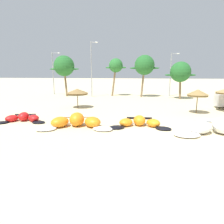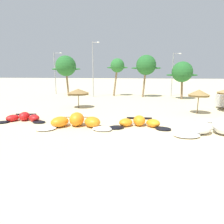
{
  "view_description": "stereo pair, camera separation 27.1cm",
  "coord_description": "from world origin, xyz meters",
  "px_view_note": "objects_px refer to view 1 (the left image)",
  "views": [
    {
      "loc": [
        -2.57,
        -16.36,
        4.78
      ],
      "look_at": [
        -4.89,
        2.0,
        1.0
      ],
      "focal_mm": 31.65,
      "sensor_mm": 36.0,
      "label": 1
    },
    {
      "loc": [
        -2.3,
        -16.32,
        4.78
      ],
      "look_at": [
        -4.89,
        2.0,
        1.0
      ],
      "focal_mm": 31.65,
      "sensor_mm": 36.0,
      "label": 2
    }
  ],
  "objects_px": {
    "kite_far_left": "(23,118)",
    "beach_umbrella_middle": "(198,93)",
    "kite_center": "(224,129)",
    "palm_left_of_gap": "(144,65)",
    "palm_leftmost": "(64,66)",
    "kite_left": "(76,122)",
    "palm_center_left": "(180,72)",
    "lamppost_west_center": "(92,67)",
    "lamppost_west": "(54,71)",
    "kite_left_of_center": "(140,122)",
    "palm_left": "(116,66)",
    "beach_umbrella_near_van": "(77,92)",
    "lamppost_east_center": "(171,72)"
  },
  "relations": [
    {
      "from": "kite_center",
      "to": "palm_leftmost",
      "type": "distance_m",
      "value": 30.9
    },
    {
      "from": "palm_leftmost",
      "to": "palm_left",
      "type": "relative_size",
      "value": 1.07
    },
    {
      "from": "palm_left",
      "to": "palm_leftmost",
      "type": "bearing_deg",
      "value": -170.38
    },
    {
      "from": "palm_left_of_gap",
      "to": "lamppost_west",
      "type": "relative_size",
      "value": 0.9
    },
    {
      "from": "kite_far_left",
      "to": "beach_umbrella_middle",
      "type": "xyz_separation_m",
      "value": [
        18.01,
        6.21,
        2.06
      ]
    },
    {
      "from": "lamppost_east_center",
      "to": "beach_umbrella_near_van",
      "type": "bearing_deg",
      "value": -134.05
    },
    {
      "from": "kite_far_left",
      "to": "beach_umbrella_middle",
      "type": "distance_m",
      "value": 19.16
    },
    {
      "from": "kite_left",
      "to": "lamppost_west",
      "type": "distance_m",
      "value": 27.9
    },
    {
      "from": "lamppost_west",
      "to": "lamppost_west_center",
      "type": "xyz_separation_m",
      "value": [
        9.08,
        -3.4,
        0.71
      ]
    },
    {
      "from": "kite_left",
      "to": "palm_left_of_gap",
      "type": "distance_m",
      "value": 23.72
    },
    {
      "from": "kite_far_left",
      "to": "beach_umbrella_middle",
      "type": "bearing_deg",
      "value": 19.01
    },
    {
      "from": "kite_left",
      "to": "palm_left_of_gap",
      "type": "bearing_deg",
      "value": 73.59
    },
    {
      "from": "kite_left",
      "to": "palm_left",
      "type": "distance_m",
      "value": 23.74
    },
    {
      "from": "kite_far_left",
      "to": "lamppost_east_center",
      "type": "distance_m",
      "value": 29.2
    },
    {
      "from": "kite_far_left",
      "to": "lamppost_east_center",
      "type": "bearing_deg",
      "value": 52.41
    },
    {
      "from": "palm_leftmost",
      "to": "palm_left_of_gap",
      "type": "height_order",
      "value": "palm_left_of_gap"
    },
    {
      "from": "palm_leftmost",
      "to": "lamppost_west_center",
      "type": "xyz_separation_m",
      "value": [
        5.54,
        -0.25,
        -0.22
      ]
    },
    {
      "from": "kite_left",
      "to": "lamppost_west_center",
      "type": "height_order",
      "value": "lamppost_west_center"
    },
    {
      "from": "kite_far_left",
      "to": "lamppost_west",
      "type": "bearing_deg",
      "value": 105.89
    },
    {
      "from": "palm_left",
      "to": "kite_left_of_center",
      "type": "bearing_deg",
      "value": -78.43
    },
    {
      "from": "kite_left",
      "to": "beach_umbrella_middle",
      "type": "relative_size",
      "value": 2.4
    },
    {
      "from": "beach_umbrella_middle",
      "to": "palm_left",
      "type": "relative_size",
      "value": 0.38
    },
    {
      "from": "beach_umbrella_near_van",
      "to": "lamppost_west",
      "type": "distance_m",
      "value": 18.42
    },
    {
      "from": "kite_left_of_center",
      "to": "kite_far_left",
      "type": "bearing_deg",
      "value": 178.2
    },
    {
      "from": "palm_left",
      "to": "beach_umbrella_middle",
      "type": "bearing_deg",
      "value": -54.31
    },
    {
      "from": "palm_left_of_gap",
      "to": "kite_left",
      "type": "bearing_deg",
      "value": -106.41
    },
    {
      "from": "kite_center",
      "to": "lamppost_west",
      "type": "bearing_deg",
      "value": 133.94
    },
    {
      "from": "kite_center",
      "to": "palm_left_of_gap",
      "type": "relative_size",
      "value": 0.98
    },
    {
      "from": "lamppost_west",
      "to": "palm_center_left",
      "type": "bearing_deg",
      "value": -10.14
    },
    {
      "from": "beach_umbrella_near_van",
      "to": "palm_center_left",
      "type": "bearing_deg",
      "value": 35.29
    },
    {
      "from": "palm_leftmost",
      "to": "palm_left_of_gap",
      "type": "relative_size",
      "value": 1.0
    },
    {
      "from": "kite_left_of_center",
      "to": "lamppost_east_center",
      "type": "distance_m",
      "value": 24.45
    },
    {
      "from": "kite_left",
      "to": "palm_center_left",
      "type": "height_order",
      "value": "palm_center_left"
    },
    {
      "from": "kite_center",
      "to": "beach_umbrella_middle",
      "type": "relative_size",
      "value": 2.77
    },
    {
      "from": "kite_left_of_center",
      "to": "lamppost_west",
      "type": "relative_size",
      "value": 0.64
    },
    {
      "from": "kite_left_of_center",
      "to": "beach_umbrella_near_van",
      "type": "xyz_separation_m",
      "value": [
        -8.19,
        8.29,
        1.84
      ]
    },
    {
      "from": "beach_umbrella_middle",
      "to": "palm_left",
      "type": "distance_m",
      "value": 19.54
    },
    {
      "from": "palm_left_of_gap",
      "to": "palm_center_left",
      "type": "height_order",
      "value": "palm_left_of_gap"
    },
    {
      "from": "palm_left_of_gap",
      "to": "palm_center_left",
      "type": "relative_size",
      "value": 1.2
    },
    {
      "from": "beach_umbrella_near_van",
      "to": "lamppost_west",
      "type": "xyz_separation_m",
      "value": [
        -9.78,
        15.36,
        2.73
      ]
    },
    {
      "from": "palm_center_left",
      "to": "lamppost_west_center",
      "type": "xyz_separation_m",
      "value": [
        -16.06,
        1.1,
        0.92
      ]
    },
    {
      "from": "palm_left_of_gap",
      "to": "palm_leftmost",
      "type": "bearing_deg",
      "value": -177.34
    },
    {
      "from": "palm_left",
      "to": "lamppost_east_center",
      "type": "height_order",
      "value": "lamppost_east_center"
    },
    {
      "from": "beach_umbrella_near_van",
      "to": "kite_left_of_center",
      "type": "bearing_deg",
      "value": -45.35
    },
    {
      "from": "kite_left",
      "to": "lamppost_west_center",
      "type": "bearing_deg",
      "value": 99.02
    },
    {
      "from": "kite_left",
      "to": "lamppost_west",
      "type": "relative_size",
      "value": 0.76
    },
    {
      "from": "palm_center_left",
      "to": "lamppost_east_center",
      "type": "relative_size",
      "value": 0.79
    },
    {
      "from": "lamppost_west",
      "to": "palm_left",
      "type": "bearing_deg",
      "value": -6.25
    },
    {
      "from": "palm_left",
      "to": "lamppost_east_center",
      "type": "relative_size",
      "value": 0.88
    },
    {
      "from": "beach_umbrella_middle",
      "to": "lamppost_west_center",
      "type": "relative_size",
      "value": 0.27
    }
  ]
}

